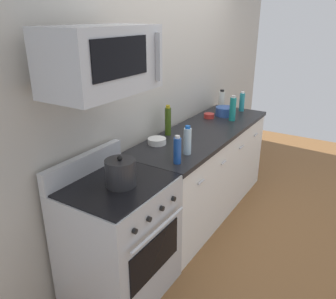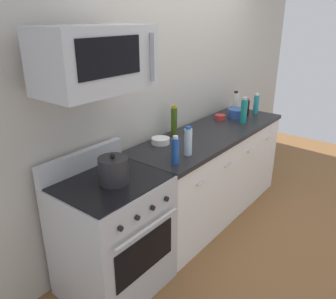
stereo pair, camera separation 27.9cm
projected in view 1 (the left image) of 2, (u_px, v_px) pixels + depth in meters
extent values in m
plane|color=brown|center=(201.00, 209.00, 3.79)|extent=(6.12, 6.12, 0.00)
cube|color=#B7B2A8|center=(170.00, 83.00, 3.49)|extent=(5.10, 0.10, 2.70)
cube|color=white|center=(203.00, 173.00, 3.63)|extent=(1.98, 0.62, 0.88)
cube|color=black|center=(204.00, 132.00, 3.46)|extent=(2.01, 0.65, 0.04)
cube|color=black|center=(225.00, 212.00, 3.63)|extent=(1.98, 0.02, 0.10)
cylinder|color=silver|center=(201.00, 182.00, 2.82)|extent=(0.10, 0.02, 0.02)
cylinder|color=silver|center=(224.00, 163.00, 3.18)|extent=(0.10, 0.02, 0.02)
cylinder|color=silver|center=(241.00, 147.00, 3.55)|extent=(0.10, 0.02, 0.02)
cylinder|color=silver|center=(256.00, 135.00, 3.91)|extent=(0.10, 0.02, 0.02)
cube|color=#B7BABF|center=(119.00, 240.00, 2.53)|extent=(0.76, 0.64, 0.91)
cube|color=black|center=(155.00, 255.00, 2.38)|extent=(0.58, 0.01, 0.30)
cylinder|color=#B7BABF|center=(159.00, 229.00, 2.27)|extent=(0.61, 0.02, 0.02)
cube|color=#B7BABF|center=(84.00, 165.00, 2.48)|extent=(0.76, 0.06, 0.16)
cube|color=black|center=(116.00, 184.00, 2.36)|extent=(0.73, 0.61, 0.01)
cylinder|color=black|center=(135.00, 231.00, 2.07)|extent=(0.04, 0.02, 0.04)
cylinder|color=black|center=(149.00, 219.00, 2.19)|extent=(0.04, 0.02, 0.04)
cylinder|color=black|center=(162.00, 208.00, 2.31)|extent=(0.04, 0.02, 0.04)
cylinder|color=black|center=(174.00, 199.00, 2.42)|extent=(0.04, 0.02, 0.04)
cube|color=#B7BABF|center=(102.00, 60.00, 2.08)|extent=(0.74, 0.40, 0.40)
cube|color=black|center=(121.00, 58.00, 1.92)|extent=(0.48, 0.01, 0.22)
cube|color=#B7BABF|center=(159.00, 57.00, 2.20)|extent=(0.02, 0.04, 0.30)
cylinder|color=silver|center=(222.00, 101.00, 4.12)|extent=(0.07, 0.07, 0.22)
cylinder|color=black|center=(222.00, 91.00, 4.08)|extent=(0.05, 0.05, 0.02)
cylinder|color=#385114|center=(168.00, 122.00, 3.26)|extent=(0.06, 0.06, 0.27)
cylinder|color=#B29919|center=(168.00, 107.00, 3.21)|extent=(0.04, 0.04, 0.03)
cylinder|color=#197F7A|center=(233.00, 109.00, 3.71)|extent=(0.07, 0.07, 0.25)
cylinder|color=beige|center=(234.00, 97.00, 3.65)|extent=(0.04, 0.04, 0.03)
cylinder|color=black|center=(234.00, 106.00, 3.99)|extent=(0.06, 0.06, 0.18)
cylinder|color=maroon|center=(234.00, 98.00, 3.95)|extent=(0.04, 0.04, 0.02)
cylinder|color=teal|center=(242.00, 102.00, 4.08)|extent=(0.06, 0.06, 0.22)
cylinder|color=white|center=(243.00, 92.00, 4.04)|extent=(0.04, 0.04, 0.02)
cylinder|color=#1E4CA5|center=(177.00, 151.00, 2.65)|extent=(0.06, 0.06, 0.21)
cylinder|color=silver|center=(177.00, 137.00, 2.60)|extent=(0.04, 0.04, 0.02)
cylinder|color=silver|center=(187.00, 141.00, 2.82)|extent=(0.07, 0.07, 0.22)
cylinder|color=blue|center=(188.00, 127.00, 2.77)|extent=(0.04, 0.04, 0.02)
cylinder|color=#B72D28|center=(209.00, 116.00, 3.84)|extent=(0.12, 0.12, 0.05)
torus|color=#B72D28|center=(209.00, 114.00, 3.83)|extent=(0.12, 0.12, 0.01)
cylinder|color=#B72D28|center=(209.00, 117.00, 3.85)|extent=(0.06, 0.06, 0.01)
cylinder|color=#2D519E|center=(225.00, 111.00, 3.92)|extent=(0.21, 0.21, 0.10)
torus|color=#2D519E|center=(225.00, 108.00, 3.90)|extent=(0.21, 0.21, 0.01)
cylinder|color=#2D519E|center=(225.00, 115.00, 3.93)|extent=(0.12, 0.12, 0.01)
cylinder|color=white|center=(157.00, 141.00, 3.07)|extent=(0.17, 0.17, 0.05)
torus|color=white|center=(157.00, 139.00, 3.06)|extent=(0.17, 0.17, 0.01)
cylinder|color=white|center=(157.00, 143.00, 3.08)|extent=(0.09, 0.09, 0.01)
cylinder|color=#262628|center=(121.00, 173.00, 2.30)|extent=(0.21, 0.21, 0.19)
sphere|color=black|center=(120.00, 158.00, 2.26)|extent=(0.04, 0.04, 0.04)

